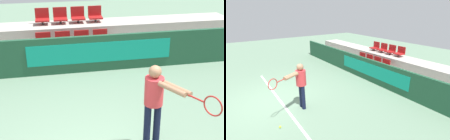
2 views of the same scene
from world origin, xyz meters
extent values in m
cube|color=#1E4C33|center=(0.00, 4.41, 0.53)|extent=(11.41, 0.12, 1.07)
cube|color=#0F937A|center=(0.73, 4.34, 0.59)|extent=(4.12, 0.02, 0.59)
cube|color=#ADA89E|center=(0.00, 5.03, 0.25)|extent=(11.01, 1.08, 0.50)
cube|color=#ADA89E|center=(0.00, 6.12, 0.50)|extent=(11.01, 1.08, 1.00)
cylinder|color=#333333|center=(-0.86, 5.09, 0.56)|extent=(0.07, 0.07, 0.12)
cube|color=#A31919|center=(-0.86, 5.09, 0.65)|extent=(0.45, 0.40, 0.05)
cube|color=#A31919|center=(-0.86, 5.27, 0.84)|extent=(0.45, 0.04, 0.33)
cylinder|color=#333333|center=(-0.29, 5.09, 0.56)|extent=(0.07, 0.07, 0.12)
cube|color=#A31919|center=(-0.29, 5.09, 0.65)|extent=(0.45, 0.40, 0.05)
cube|color=#A31919|center=(-0.29, 5.27, 0.84)|extent=(0.45, 0.04, 0.33)
cylinder|color=#333333|center=(0.29, 5.09, 0.56)|extent=(0.07, 0.07, 0.12)
cube|color=#A31919|center=(0.29, 5.09, 0.65)|extent=(0.45, 0.40, 0.05)
cube|color=#A31919|center=(0.29, 5.27, 0.84)|extent=(0.45, 0.04, 0.33)
cylinder|color=#333333|center=(0.86, 5.09, 0.56)|extent=(0.07, 0.07, 0.12)
cube|color=#A31919|center=(0.86, 5.09, 0.65)|extent=(0.45, 0.40, 0.05)
cube|color=#A31919|center=(0.86, 5.27, 0.84)|extent=(0.45, 0.04, 0.33)
cylinder|color=#333333|center=(-0.86, 6.17, 1.06)|extent=(0.07, 0.07, 0.12)
cube|color=#A31919|center=(-0.86, 6.17, 1.14)|extent=(0.45, 0.40, 0.05)
cube|color=#A31919|center=(-0.86, 6.35, 1.33)|extent=(0.45, 0.04, 0.33)
cylinder|color=#333333|center=(-0.29, 6.17, 1.06)|extent=(0.07, 0.07, 0.12)
cube|color=#A31919|center=(-0.29, 6.17, 1.14)|extent=(0.45, 0.40, 0.05)
cube|color=#A31919|center=(-0.29, 6.35, 1.33)|extent=(0.45, 0.04, 0.33)
cylinder|color=#333333|center=(0.29, 6.17, 1.06)|extent=(0.07, 0.07, 0.12)
cube|color=#A31919|center=(0.29, 6.17, 1.14)|extent=(0.45, 0.40, 0.05)
cube|color=#A31919|center=(0.29, 6.35, 1.33)|extent=(0.45, 0.04, 0.33)
cylinder|color=#333333|center=(0.86, 6.17, 1.06)|extent=(0.07, 0.07, 0.12)
cube|color=#A31919|center=(0.86, 6.17, 1.14)|extent=(0.45, 0.40, 0.05)
cube|color=#A31919|center=(0.86, 6.35, 1.33)|extent=(0.45, 0.04, 0.33)
cylinder|color=black|center=(0.99, 0.76, 0.43)|extent=(0.13, 0.13, 0.86)
cylinder|color=black|center=(1.18, 0.76, 0.43)|extent=(0.13, 0.13, 0.86)
cylinder|color=red|center=(1.09, 0.76, 1.13)|extent=(0.34, 0.34, 0.52)
sphere|color=#9E7051|center=(1.09, 0.76, 1.50)|extent=(0.22, 0.22, 0.22)
cylinder|color=#9E7051|center=(1.25, 0.37, 1.35)|extent=(0.34, 0.53, 0.09)
cylinder|color=#9E7051|center=(1.34, 0.37, 1.35)|extent=(0.34, 0.53, 0.09)
cylinder|color=#AD231E|center=(1.50, -0.01, 1.35)|extent=(0.17, 0.28, 0.03)
torus|color=#AD231E|center=(1.64, -0.27, 1.35)|extent=(0.17, 0.30, 0.32)
camera|label=1|loc=(-0.60, -3.88, 3.65)|focal=50.00mm
camera|label=2|loc=(6.23, -1.28, 3.26)|focal=28.00mm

